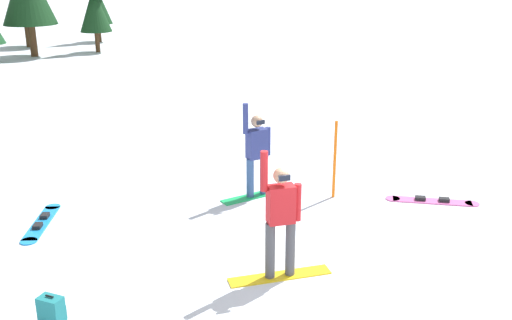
# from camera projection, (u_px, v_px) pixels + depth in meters

# --- Properties ---
(ground_plane) EXTENTS (800.00, 800.00, 0.00)m
(ground_plane) POSITION_uv_depth(u_px,v_px,m) (348.00, 285.00, 8.92)
(ground_plane) COLOR silver
(snowboarder_foreground) EXTENTS (1.62, 0.41, 2.05)m
(snowboarder_foreground) POSITION_uv_depth(u_px,v_px,m) (281.00, 219.00, 8.85)
(snowboarder_foreground) COLOR yellow
(snowboarder_foreground) RESTS_ON ground_plane
(snowboarder_midground) EXTENTS (1.57, 0.82, 1.97)m
(snowboarder_midground) POSITION_uv_depth(u_px,v_px,m) (257.00, 153.00, 11.96)
(snowboarder_midground) COLOR #19B259
(snowboarder_midground) RESTS_ON ground_plane
(loose_snowboard_far_spare) EXTENTS (1.80, 0.92, 0.09)m
(loose_snowboard_far_spare) POSITION_uv_depth(u_px,v_px,m) (432.00, 201.00, 11.95)
(loose_snowboard_far_spare) COLOR pink
(loose_snowboard_far_spare) RESTS_ON ground_plane
(loose_snowboard_near_left) EXTENTS (0.55, 1.80, 0.09)m
(loose_snowboard_near_left) POSITION_uv_depth(u_px,v_px,m) (41.00, 222.00, 10.98)
(loose_snowboard_near_left) COLOR #1E8CD8
(loose_snowboard_near_left) RESTS_ON ground_plane
(backpack_teal) EXTENTS (0.38, 0.37, 0.47)m
(backpack_teal) POSITION_uv_depth(u_px,v_px,m) (52.00, 312.00, 7.87)
(backpack_teal) COLOR #1E7A7F
(backpack_teal) RESTS_ON ground_plane
(trail_marker_pole) EXTENTS (0.06, 0.06, 1.61)m
(trail_marker_pole) POSITION_uv_depth(u_px,v_px,m) (335.00, 160.00, 11.94)
(trail_marker_pole) COLOR orange
(trail_marker_pole) RESTS_ON ground_plane
(pine_tree_tall) EXTENTS (1.59, 1.59, 4.69)m
(pine_tree_tall) POSITION_uv_depth(u_px,v_px,m) (94.00, 1.00, 29.81)
(pine_tree_tall) COLOR #472D19
(pine_tree_tall) RESTS_ON ground_plane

